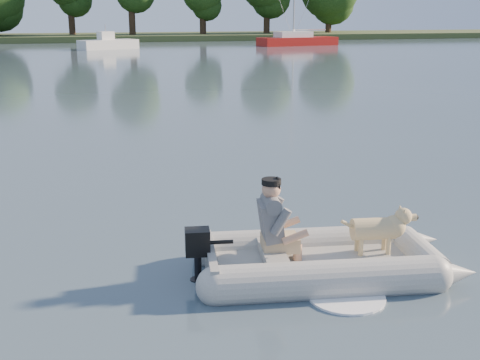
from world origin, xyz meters
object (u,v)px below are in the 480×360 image
object	(u,v)px
dog	(373,232)
motorboat	(108,37)
dinghy	(326,231)
sailboat	(297,40)
man	(272,218)

from	to	relation	value
dog	motorboat	world-z (taller)	motorboat
dinghy	dog	xyz separation A→B (m)	(0.58, -0.03, -0.06)
dog	motorboat	bearing A→B (deg)	98.86
sailboat	dog	bearing A→B (deg)	-119.37
dinghy	sailboat	size ratio (longest dim) A/B	0.42
man	dinghy	bearing A→B (deg)	-4.24
dinghy	man	size ratio (longest dim) A/B	4.36
dinghy	motorboat	xyz separation A→B (m)	(-0.35, 44.93, 0.41)
dog	sailboat	size ratio (longest dim) A/B	0.08
man	motorboat	xyz separation A→B (m)	(0.26, 44.80, 0.24)
motorboat	sailboat	world-z (taller)	sailboat
man	motorboat	bearing A→B (deg)	97.35
motorboat	man	bearing A→B (deg)	-115.17
dinghy	sailboat	distance (m)	49.09
dog	motorboat	distance (m)	44.97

